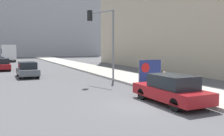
% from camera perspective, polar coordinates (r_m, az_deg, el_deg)
% --- Properties ---
extents(ground_plane, '(160.00, 160.00, 0.00)m').
position_cam_1_polar(ground_plane, '(12.99, 8.18, -8.37)').
color(ground_plane, '#4F4F51').
extents(sidewalk_curb, '(4.34, 90.00, 0.18)m').
position_cam_1_polar(sidewalk_curb, '(28.13, -0.95, -0.95)').
color(sidewalk_curb, '#A8A399').
rests_on(sidewalk_curb, ground_plane).
extents(building_backdrop_far, '(52.00, 12.00, 22.62)m').
position_cam_1_polar(building_backdrop_far, '(81.54, -21.70, 10.46)').
color(building_backdrop_far, '#99999E').
rests_on(building_backdrop_far, ground_plane).
extents(seated_protester, '(0.94, 0.77, 1.17)m').
position_cam_1_polar(seated_protester, '(16.73, 11.94, -2.67)').
color(seated_protester, '#474C56').
rests_on(seated_protester, sidewalk_curb).
extents(jogger_on_sidewalk, '(0.34, 0.34, 1.79)m').
position_cam_1_polar(jogger_on_sidewalk, '(19.51, 6.92, -0.63)').
color(jogger_on_sidewalk, '#756651').
rests_on(jogger_on_sidewalk, sidewalk_curb).
extents(protest_banner, '(2.06, 0.06, 1.77)m').
position_cam_1_polar(protest_banner, '(19.38, 8.69, -0.63)').
color(protest_banner, slate).
rests_on(protest_banner, sidewalk_curb).
extents(traffic_light_pole, '(2.75, 2.52, 5.97)m').
position_cam_1_polar(traffic_light_pole, '(21.37, -1.57, 8.16)').
color(traffic_light_pole, slate).
rests_on(traffic_light_pole, sidewalk_curb).
extents(parked_car_curbside, '(1.87, 4.62, 1.53)m').
position_cam_1_polar(parked_car_curbside, '(13.32, 13.35, -4.79)').
color(parked_car_curbside, maroon).
rests_on(parked_car_curbside, ground_plane).
extents(car_on_road_nearest, '(1.80, 4.16, 1.49)m').
position_cam_1_polar(car_on_road_nearest, '(25.51, -18.74, -0.36)').
color(car_on_road_nearest, '#565B60').
rests_on(car_on_road_nearest, ground_plane).
extents(car_on_road_midblock, '(1.86, 4.72, 1.51)m').
position_cam_1_polar(car_on_road_midblock, '(33.97, -23.82, 0.76)').
color(car_on_road_midblock, maroon).
rests_on(car_on_road_midblock, ground_plane).
extents(city_bus_on_road, '(2.50, 10.54, 3.30)m').
position_cam_1_polar(city_bus_on_road, '(55.42, -22.68, 3.44)').
color(city_bus_on_road, silver).
rests_on(city_bus_on_road, ground_plane).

